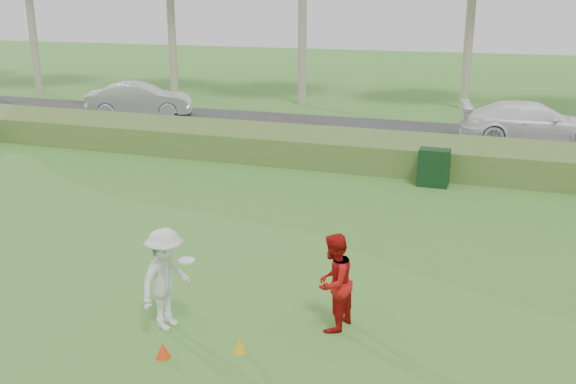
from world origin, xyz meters
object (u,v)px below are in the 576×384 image
at_px(car_mid, 140,100).
at_px(cone_orange, 163,350).
at_px(cone_yellow, 240,345).
at_px(car_right, 533,123).
at_px(player_white, 166,279).
at_px(utility_cabinet, 434,168).
at_px(player_red, 333,282).

bearing_deg(car_mid, cone_orange, -170.62).
distance_m(cone_yellow, car_right, 17.85).
height_order(cone_orange, car_mid, car_mid).
distance_m(player_white, car_right, 17.92).
relative_size(cone_orange, cone_yellow, 1.02).
relative_size(cone_yellow, utility_cabinet, 0.22).
height_order(player_red, car_mid, player_red).
relative_size(player_red, cone_orange, 6.67).
relative_size(cone_orange, utility_cabinet, 0.23).
bearing_deg(player_red, car_right, -179.52).
bearing_deg(car_mid, player_red, -162.99).
xyz_separation_m(cone_yellow, utility_cabinet, (1.62, 10.43, 0.43)).
xyz_separation_m(player_red, car_right, (3.22, 16.06, -0.01)).
height_order(cone_yellow, utility_cabinet, utility_cabinet).
relative_size(cone_yellow, car_mid, 0.05).
height_order(player_white, car_right, player_white).
bearing_deg(cone_orange, player_white, 114.88).
xyz_separation_m(cone_orange, car_mid, (-11.56, 17.85, 0.71)).
distance_m(player_red, cone_orange, 2.91).
distance_m(cone_yellow, car_mid, 21.43).
bearing_deg(player_white, car_right, -9.30).
bearing_deg(utility_cabinet, player_red, -92.64).
height_order(utility_cabinet, car_mid, car_mid).
height_order(player_white, utility_cabinet, player_white).
bearing_deg(car_right, utility_cabinet, 148.31).
bearing_deg(utility_cabinet, car_mid, 154.41).
relative_size(cone_orange, car_mid, 0.05).
height_order(player_white, player_red, player_white).
xyz_separation_m(player_red, cone_orange, (-2.20, -1.77, -0.71)).
bearing_deg(utility_cabinet, cone_orange, -103.43).
bearing_deg(car_right, player_red, 158.88).
bearing_deg(player_red, player_white, -59.55).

